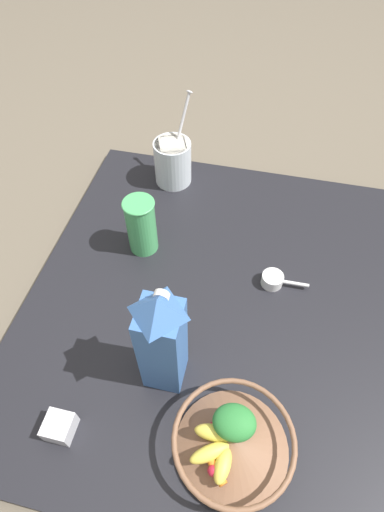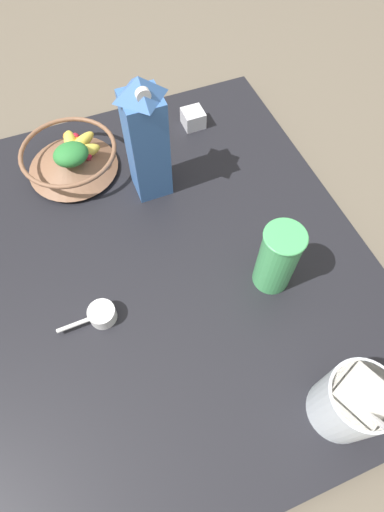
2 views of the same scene
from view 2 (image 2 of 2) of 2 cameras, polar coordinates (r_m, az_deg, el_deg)
ground_plane at (r=0.84m, az=-8.32°, el=-3.15°), size 6.00×6.00×0.00m
countertop at (r=0.82m, az=-8.46°, el=-2.66°), size 0.95×0.95×0.03m
fruit_bowl at (r=0.97m, az=-16.90°, el=13.32°), size 0.22×0.22×0.09m
milk_carton at (r=0.83m, az=-6.57°, el=16.23°), size 0.07×0.07×0.28m
yogurt_tub at (r=0.69m, az=21.91°, el=-18.80°), size 0.10×0.14×0.24m
drinking_cup at (r=0.74m, az=12.15°, el=-0.27°), size 0.08×0.08×0.15m
spice_jar at (r=1.05m, az=0.16°, el=19.00°), size 0.05×0.05×0.04m
measuring_scoop at (r=0.76m, az=-12.88°, el=-8.17°), size 0.11×0.05×0.03m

